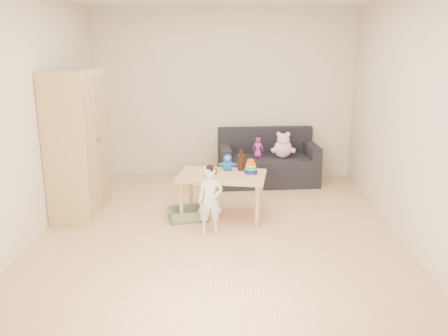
{
  "coord_description": "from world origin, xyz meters",
  "views": [
    {
      "loc": [
        0.15,
        -5.14,
        2.11
      ],
      "look_at": [
        0.05,
        0.25,
        0.65
      ],
      "focal_mm": 38.0,
      "sensor_mm": 36.0,
      "label": 1
    }
  ],
  "objects_px": {
    "wardrobe": "(77,144)",
    "sofa": "(268,170)",
    "toddler": "(210,201)",
    "play_table": "(222,196)"
  },
  "relations": [
    {
      "from": "wardrobe",
      "to": "toddler",
      "type": "relative_size",
      "value": 2.35
    },
    {
      "from": "wardrobe",
      "to": "play_table",
      "type": "xyz_separation_m",
      "value": [
        1.77,
        -0.11,
        -0.62
      ]
    },
    {
      "from": "play_table",
      "to": "toddler",
      "type": "bearing_deg",
      "value": -103.5
    },
    {
      "from": "play_table",
      "to": "toddler",
      "type": "relative_size",
      "value": 1.37
    },
    {
      "from": "wardrobe",
      "to": "play_table",
      "type": "height_order",
      "value": "wardrobe"
    },
    {
      "from": "wardrobe",
      "to": "toddler",
      "type": "xyz_separation_m",
      "value": [
        1.65,
        -0.62,
        -0.51
      ]
    },
    {
      "from": "wardrobe",
      "to": "sofa",
      "type": "xyz_separation_m",
      "value": [
        2.43,
        1.31,
        -0.68
      ]
    },
    {
      "from": "toddler",
      "to": "sofa",
      "type": "bearing_deg",
      "value": 61.87
    },
    {
      "from": "sofa",
      "to": "play_table",
      "type": "bearing_deg",
      "value": -121.01
    },
    {
      "from": "wardrobe",
      "to": "play_table",
      "type": "bearing_deg",
      "value": -3.71
    }
  ]
}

